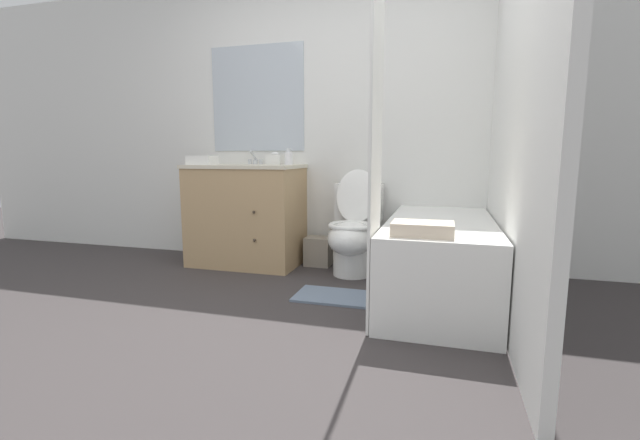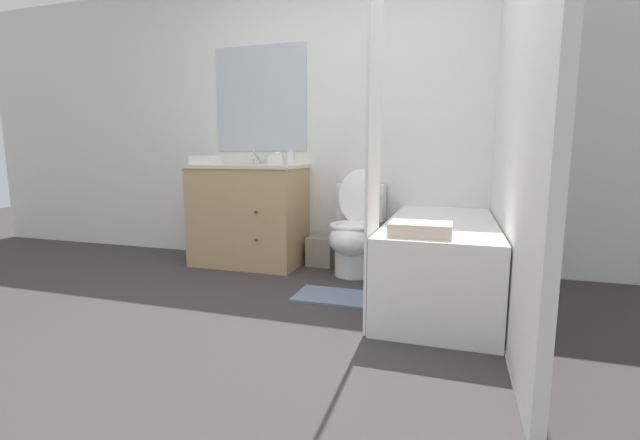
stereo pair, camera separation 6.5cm
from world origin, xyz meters
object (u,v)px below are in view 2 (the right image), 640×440
(vanity_cabinet, at_px, (249,214))
(wastebasket, at_px, (321,251))
(tissue_box, at_px, (278,159))
(bath_mat, at_px, (337,297))
(sink_faucet, at_px, (258,160))
(bathtub, at_px, (440,260))
(bath_towel_folded, at_px, (421,229))
(hand_towel_folded, at_px, (205,160))
(toilet, at_px, (355,232))
(soap_dispenser, at_px, (291,158))

(vanity_cabinet, height_order, wastebasket, vanity_cabinet)
(tissue_box, xyz_separation_m, bath_mat, (0.78, -0.85, -0.91))
(tissue_box, bearing_deg, vanity_cabinet, -139.08)
(sink_faucet, height_order, bathtub, sink_faucet)
(bath_towel_folded, bearing_deg, bathtub, 81.60)
(tissue_box, bearing_deg, hand_towel_folded, -148.28)
(toilet, height_order, soap_dispenser, soap_dispenser)
(sink_faucet, relative_size, hand_towel_folded, 0.64)
(vanity_cabinet, height_order, sink_faucet, sink_faucet)
(wastebasket, distance_m, tissue_box, 0.90)
(vanity_cabinet, relative_size, bath_towel_folded, 2.97)
(wastebasket, xyz_separation_m, bath_towel_folded, (0.94, -1.20, 0.44))
(bath_mat, bearing_deg, sink_faucet, 138.58)
(vanity_cabinet, height_order, hand_towel_folded, hand_towel_folded)
(bathtub, distance_m, soap_dispenser, 1.53)
(vanity_cabinet, bearing_deg, toilet, -3.37)
(tissue_box, bearing_deg, bath_towel_folded, -42.87)
(vanity_cabinet, bearing_deg, soap_dispenser, 7.87)
(bathtub, height_order, bath_mat, bathtub)
(vanity_cabinet, bearing_deg, wastebasket, 11.61)
(vanity_cabinet, relative_size, bath_mat, 1.70)
(tissue_box, distance_m, bath_towel_folded, 1.88)
(hand_towel_folded, bearing_deg, tissue_box, 31.72)
(toilet, bearing_deg, bathtub, -32.27)
(toilet, distance_m, bathtub, 0.80)
(bath_towel_folded, height_order, bath_mat, bath_towel_folded)
(tissue_box, bearing_deg, bath_mat, -47.37)
(sink_faucet, height_order, bath_mat, sink_faucet)
(bathtub, bearing_deg, hand_towel_folded, 170.40)
(vanity_cabinet, xyz_separation_m, tissue_box, (0.20, 0.18, 0.47))
(bathtub, distance_m, bath_towel_folded, 0.67)
(sink_faucet, relative_size, bathtub, 0.09)
(toilet, bearing_deg, soap_dispenser, 169.47)
(tissue_box, relative_size, soap_dispenser, 0.99)
(wastebasket, bearing_deg, bathtub, -30.82)
(vanity_cabinet, distance_m, tissue_box, 0.54)
(toilet, distance_m, tissue_box, 0.99)
(bathtub, xyz_separation_m, hand_towel_folded, (-1.97, 0.33, 0.64))
(wastebasket, bearing_deg, toilet, -27.89)
(vanity_cabinet, xyz_separation_m, toilet, (0.97, -0.06, -0.11))
(sink_faucet, xyz_separation_m, bathtub, (1.64, -0.68, -0.64))
(sink_faucet, distance_m, toilet, 1.15)
(wastebasket, bearing_deg, soap_dispenser, -162.72)
(vanity_cabinet, bearing_deg, tissue_box, 40.92)
(toilet, height_order, bath_towel_folded, toilet)
(bath_mat, bearing_deg, hand_towel_folded, 158.26)
(wastebasket, bearing_deg, tissue_box, 173.18)
(bath_towel_folded, bearing_deg, tissue_box, 137.13)
(soap_dispenser, relative_size, hand_towel_folded, 0.62)
(toilet, xyz_separation_m, wastebasket, (-0.35, 0.18, -0.22))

